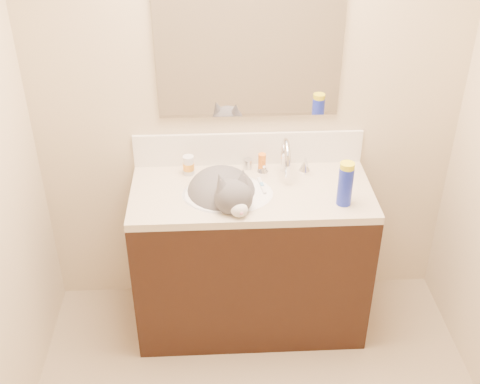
{
  "coord_description": "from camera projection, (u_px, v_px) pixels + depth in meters",
  "views": [
    {
      "loc": [
        -0.19,
        -1.54,
        2.45
      ],
      "look_at": [
        -0.06,
        0.92,
        0.88
      ],
      "focal_mm": 45.0,
      "sensor_mm": 36.0,
      "label": 1
    }
  ],
  "objects": [
    {
      "name": "counter_slab",
      "position": [
        252.0,
        193.0,
        2.99
      ],
      "size": [
        1.2,
        0.55,
        0.04
      ],
      "primitive_type": "cube",
      "color": "beige",
      "rests_on": "vanity_cabinet"
    },
    {
      "name": "cat",
      "position": [
        224.0,
        195.0,
        2.96
      ],
      "size": [
        0.48,
        0.52,
        0.36
      ],
      "rotation": [
        0.0,
        0.0,
        0.31
      ],
      "color": "#4B494B",
      "rests_on": "basin"
    },
    {
      "name": "faucet",
      "position": [
        285.0,
        160.0,
        3.06
      ],
      "size": [
        0.28,
        0.2,
        0.21
      ],
      "color": "silver",
      "rests_on": "counter_slab"
    },
    {
      "name": "room_shell",
      "position": [
        275.0,
        185.0,
        1.82
      ],
      "size": [
        2.24,
        2.54,
        2.52
      ],
      "color": "beige",
      "rests_on": "ground"
    },
    {
      "name": "toothbrush",
      "position": [
        262.0,
        185.0,
        3.0
      ],
      "size": [
        0.04,
        0.15,
        0.01
      ],
      "primitive_type": "cube",
      "rotation": [
        0.0,
        0.0,
        0.13
      ],
      "color": "silver",
      "rests_on": "counter_slab"
    },
    {
      "name": "basin",
      "position": [
        228.0,
        205.0,
        2.99
      ],
      "size": [
        0.45,
        0.36,
        0.14
      ],
      "primitive_type": "ellipsoid",
      "color": "white",
      "rests_on": "vanity_cabinet"
    },
    {
      "name": "amber_bottle",
      "position": [
        262.0,
        163.0,
        3.11
      ],
      "size": [
        0.05,
        0.05,
        0.1
      ],
      "primitive_type": "cylinder",
      "rotation": [
        0.0,
        0.0,
        -0.27
      ],
      "color": "orange",
      "rests_on": "counter_slab"
    },
    {
      "name": "pill_bottle",
      "position": [
        189.0,
        165.0,
        3.08
      ],
      "size": [
        0.07,
        0.07,
        0.1
      ],
      "primitive_type": "cylinder",
      "rotation": [
        0.0,
        0.0,
        -0.29
      ],
      "color": "silver",
      "rests_on": "counter_slab"
    },
    {
      "name": "pill_label",
      "position": [
        189.0,
        166.0,
        3.09
      ],
      "size": [
        0.07,
        0.07,
        0.04
      ],
      "primitive_type": "cylinder",
      "rotation": [
        0.0,
        0.0,
        -0.29
      ],
      "color": "#FDA32A",
      "rests_on": "pill_bottle"
    },
    {
      "name": "spray_can",
      "position": [
        345.0,
        186.0,
        2.82
      ],
      "size": [
        0.09,
        0.09,
        0.19
      ],
      "primitive_type": "cylinder",
      "rotation": [
        0.0,
        0.0,
        0.25
      ],
      "color": "#1927B1",
      "rests_on": "counter_slab"
    },
    {
      "name": "backsplash",
      "position": [
        248.0,
        149.0,
        3.15
      ],
      "size": [
        1.2,
        0.02,
        0.18
      ],
      "primitive_type": "cube",
      "color": "white",
      "rests_on": "counter_slab"
    },
    {
      "name": "silver_jar",
      "position": [
        248.0,
        164.0,
        3.14
      ],
      "size": [
        0.06,
        0.06,
        0.05
      ],
      "primitive_type": "cylinder",
      "rotation": [
        0.0,
        0.0,
        0.24
      ],
      "color": "#B7B7BC",
      "rests_on": "counter_slab"
    },
    {
      "name": "mirror",
      "position": [
        249.0,
        38.0,
        2.84
      ],
      "size": [
        0.9,
        0.02,
        0.8
      ],
      "primitive_type": "cube",
      "color": "white",
      "rests_on": "room_shell"
    },
    {
      "name": "spray_cap",
      "position": [
        347.0,
        167.0,
        2.77
      ],
      "size": [
        0.08,
        0.08,
        0.04
      ],
      "primitive_type": "cylinder",
      "rotation": [
        0.0,
        0.0,
        0.25
      ],
      "color": "yellow",
      "rests_on": "spray_can"
    },
    {
      "name": "vanity_cabinet",
      "position": [
        251.0,
        261.0,
        3.22
      ],
      "size": [
        1.2,
        0.55,
        0.82
      ],
      "primitive_type": "cube",
      "color": "black",
      "rests_on": "ground"
    },
    {
      "name": "toothbrush_head",
      "position": [
        262.0,
        185.0,
        3.0
      ],
      "size": [
        0.02,
        0.03,
        0.02
      ],
      "primitive_type": "cube",
      "rotation": [
        0.0,
        0.0,
        0.13
      ],
      "color": "#6BAFE3",
      "rests_on": "counter_slab"
    }
  ]
}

